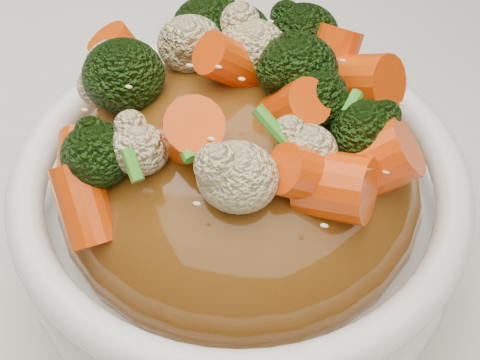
% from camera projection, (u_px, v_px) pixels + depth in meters
% --- Properties ---
extents(tablecloth, '(1.20, 0.80, 0.04)m').
position_uv_depth(tablecloth, '(197.00, 350.00, 0.39)').
color(tablecloth, silver).
rests_on(tablecloth, dining_table).
extents(bowl, '(0.25, 0.25, 0.08)m').
position_uv_depth(bowl, '(240.00, 223.00, 0.37)').
color(bowl, white).
rests_on(bowl, tablecloth).
extents(sauce_base, '(0.20, 0.20, 0.09)m').
position_uv_depth(sauce_base, '(240.00, 184.00, 0.35)').
color(sauce_base, brown).
rests_on(sauce_base, bowl).
extents(carrots, '(0.20, 0.20, 0.05)m').
position_uv_depth(carrots, '(240.00, 84.00, 0.30)').
color(carrots, '#E04507').
rests_on(carrots, sauce_base).
extents(broccoli, '(0.20, 0.20, 0.04)m').
position_uv_depth(broccoli, '(240.00, 86.00, 0.30)').
color(broccoli, black).
rests_on(broccoli, sauce_base).
extents(cauliflower, '(0.20, 0.20, 0.04)m').
position_uv_depth(cauliflower, '(240.00, 90.00, 0.30)').
color(cauliflower, beige).
rests_on(cauliflower, sauce_base).
extents(scallions, '(0.15, 0.15, 0.02)m').
position_uv_depth(scallions, '(240.00, 83.00, 0.30)').
color(scallions, '#369221').
rests_on(scallions, sauce_base).
extents(sesame_seeds, '(0.18, 0.18, 0.01)m').
position_uv_depth(sesame_seeds, '(240.00, 83.00, 0.30)').
color(sesame_seeds, beige).
rests_on(sesame_seeds, sauce_base).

